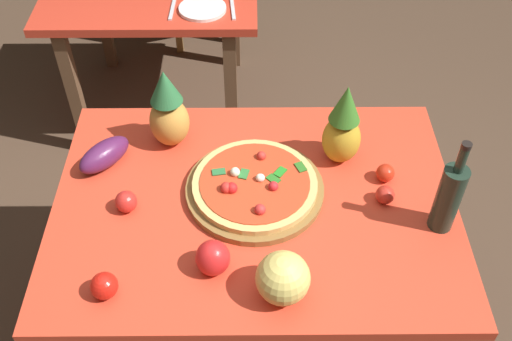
{
  "coord_description": "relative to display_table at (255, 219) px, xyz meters",
  "views": [
    {
      "loc": [
        -0.01,
        -1.27,
        2.22
      ],
      "look_at": [
        0.0,
        0.09,
        0.82
      ],
      "focal_mm": 41.68,
      "sensor_mm": 36.0,
      "label": 1
    }
  ],
  "objects": [
    {
      "name": "tomato_beside_pepper",
      "position": [
        -0.41,
        -0.03,
        0.12
      ],
      "size": [
        0.07,
        0.07,
        0.07
      ],
      "primitive_type": "sphere",
      "color": "red",
      "rests_on": "display_table"
    },
    {
      "name": "tomato_near_board",
      "position": [
        0.43,
        0.1,
        0.12
      ],
      "size": [
        0.06,
        0.06,
        0.06
      ],
      "primitive_type": "sphere",
      "color": "red",
      "rests_on": "display_table"
    },
    {
      "name": "pizza_board",
      "position": [
        0.0,
        0.04,
        0.1
      ],
      "size": [
        0.45,
        0.45,
        0.02
      ],
      "primitive_type": "cylinder",
      "color": "brown",
      "rests_on": "display_table"
    },
    {
      "name": "dinner_plate",
      "position": [
        -0.23,
        1.18,
        0.1
      ],
      "size": [
        0.22,
        0.22,
        0.02
      ],
      "primitive_type": "cylinder",
      "color": "white",
      "rests_on": "background_table"
    },
    {
      "name": "eggplant",
      "position": [
        -0.51,
        0.18,
        0.13
      ],
      "size": [
        0.2,
        0.21,
        0.09
      ],
      "primitive_type": "ellipsoid",
      "rotation": [
        0.0,
        0.0,
        0.85
      ],
      "color": "#511E4A",
      "rests_on": "display_table"
    },
    {
      "name": "pineapple_right",
      "position": [
        -0.29,
        0.29,
        0.23
      ],
      "size": [
        0.14,
        0.14,
        0.31
      ],
      "color": "#C38D3A",
      "rests_on": "display_table"
    },
    {
      "name": "pizza",
      "position": [
        0.0,
        0.04,
        0.13
      ],
      "size": [
        0.41,
        0.41,
        0.05
      ],
      "color": "#E1B566",
      "rests_on": "pizza_board"
    },
    {
      "name": "knife_utensil",
      "position": [
        -0.09,
        1.18,
        0.09
      ],
      "size": [
        0.03,
        0.18,
        0.01
      ],
      "primitive_type": "cube",
      "rotation": [
        0.0,
        0.0,
        0.08
      ],
      "color": "silver",
      "rests_on": "background_table"
    },
    {
      "name": "background_table",
      "position": [
        -0.5,
        1.45,
        -0.02
      ],
      "size": [
        1.04,
        0.88,
        0.77
      ],
      "color": "brown",
      "rests_on": "ground_plane"
    },
    {
      "name": "bell_pepper",
      "position": [
        -0.12,
        -0.26,
        0.14
      ],
      "size": [
        0.1,
        0.1,
        0.11
      ],
      "primitive_type": "ellipsoid",
      "color": "red",
      "rests_on": "display_table"
    },
    {
      "name": "tomato_by_bottle",
      "position": [
        0.42,
        0.0,
        0.12
      ],
      "size": [
        0.06,
        0.06,
        0.06
      ],
      "primitive_type": "sphere",
      "color": "red",
      "rests_on": "display_table"
    },
    {
      "name": "melon",
      "position": [
        0.07,
        -0.35,
        0.16
      ],
      "size": [
        0.15,
        0.15,
        0.15
      ],
      "primitive_type": "sphere",
      "color": "#E4CE67",
      "rests_on": "display_table"
    },
    {
      "name": "display_table",
      "position": [
        0.0,
        0.0,
        0.0
      ],
      "size": [
        1.31,
        0.95,
        0.77
      ],
      "color": "brown",
      "rests_on": "ground_plane"
    },
    {
      "name": "wine_bottle",
      "position": [
        0.58,
        -0.1,
        0.22
      ],
      "size": [
        0.08,
        0.08,
        0.35
      ],
      "color": "#1F3025",
      "rests_on": "display_table"
    },
    {
      "name": "fork_utensil",
      "position": [
        -0.37,
        1.18,
        0.09
      ],
      "size": [
        0.02,
        0.18,
        0.01
      ],
      "primitive_type": "cube",
      "rotation": [
        0.0,
        0.0,
        -0.03
      ],
      "color": "silver",
      "rests_on": "background_table"
    },
    {
      "name": "pineapple_left",
      "position": [
        0.29,
        0.2,
        0.23
      ],
      "size": [
        0.13,
        0.13,
        0.31
      ],
      "color": "gold",
      "rests_on": "display_table"
    },
    {
      "name": "ground_plane",
      "position": [
        0.0,
        0.0,
        -0.68
      ],
      "size": [
        10.0,
        10.0,
        0.0
      ],
      "primitive_type": "plane",
      "color": "#4C3828"
    },
    {
      "name": "tomato_at_corner",
      "position": [
        -0.42,
        -0.34,
        0.13
      ],
      "size": [
        0.08,
        0.08,
        0.08
      ],
      "primitive_type": "sphere",
      "color": "red",
      "rests_on": "display_table"
    }
  ]
}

